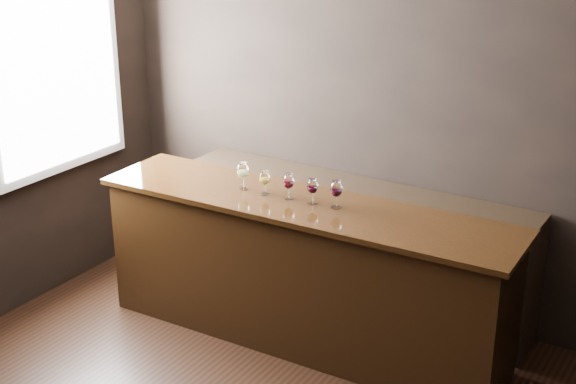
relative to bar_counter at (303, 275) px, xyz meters
The scene contains 9 objects.
room_shell 1.85m from the bar_counter, 81.27° to the right, with size 5.02×4.52×2.81m.
bar_counter is the anchor object (origin of this frame).
bar_top 0.52m from the bar_counter, behind, with size 2.95×0.69×0.04m, color black.
back_bar_shelf 0.63m from the bar_counter, 83.84° to the left, with size 2.71×0.40×0.97m, color black.
glass_white 0.83m from the bar_counter, behind, with size 0.08×0.08×0.20m.
glass_amber 0.72m from the bar_counter, behind, with size 0.07×0.07×0.17m.
glass_red_a 0.67m from the bar_counter, behind, with size 0.08×0.08×0.18m.
glass_red_b 0.66m from the bar_counter, 17.08° to the left, with size 0.07×0.07×0.18m.
glass_red_c 0.70m from the bar_counter, ahead, with size 0.08×0.08×0.19m.
Camera 1 is at (2.10, -2.84, 3.01)m, focal length 50.00 mm.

